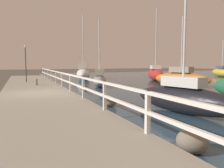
{
  "coord_description": "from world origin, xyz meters",
  "views": [
    {
      "loc": [
        -0.84,
        -12.23,
        1.91
      ],
      "look_at": [
        3.39,
        -2.23,
        0.88
      ],
      "focal_mm": 35.0,
      "sensor_mm": 36.0,
      "label": 1
    }
  ],
  "objects": [
    {
      "name": "railing",
      "position": [
        1.77,
        -0.0,
        0.99
      ],
      "size": [
        0.1,
        32.5,
        0.97
      ],
      "color": "white",
      "rests_on": "dock_walkway"
    },
    {
      "name": "sailboat_white",
      "position": [
        6.08,
        12.83,
        0.77
      ],
      "size": [
        3.11,
        5.4,
        7.62
      ],
      "rotation": [
        0.0,
        0.0,
        -0.32
      ],
      "color": "white",
      "rests_on": "water_surface"
    },
    {
      "name": "sailboat_black",
      "position": [
        4.83,
        -5.72,
        0.6
      ],
      "size": [
        2.05,
        4.58,
        5.55
      ],
      "rotation": [
        0.0,
        0.0,
        0.25
      ],
      "color": "black",
      "rests_on": "water_surface"
    },
    {
      "name": "mooring_bollard",
      "position": [
        0.22,
        4.42,
        0.58
      ],
      "size": [
        0.22,
        0.22,
        0.51
      ],
      "color": "gray",
      "rests_on": "dock_walkway"
    },
    {
      "name": "sailboat_gray",
      "position": [
        5.09,
        4.4,
        0.6
      ],
      "size": [
        2.1,
        3.34,
        5.42
      ],
      "rotation": [
        0.0,
        0.0,
        -0.35
      ],
      "color": "gray",
      "rests_on": "water_surface"
    },
    {
      "name": "boulder_near_dock",
      "position": [
        2.48,
        -8.75,
        0.26
      ],
      "size": [
        0.71,
        0.64,
        0.53
      ],
      "color": "slate",
      "rests_on": "ground"
    },
    {
      "name": "sailboat_orange",
      "position": [
        11.31,
        1.98,
        0.67
      ],
      "size": [
        3.13,
        4.99,
        5.64
      ],
      "rotation": [
        0.0,
        0.0,
        0.38
      ],
      "color": "orange",
      "rests_on": "water_surface"
    },
    {
      "name": "boulder_upstream",
      "position": [
        2.78,
        -3.45,
        0.22
      ],
      "size": [
        0.58,
        0.52,
        0.44
      ],
      "color": "slate",
      "rests_on": "ground"
    },
    {
      "name": "ground_plane",
      "position": [
        0.0,
        0.0,
        0.0
      ],
      "size": [
        120.0,
        120.0,
        0.0
      ],
      "primitive_type": "plane",
      "color": "#4C473D"
    },
    {
      "name": "dock_walkway",
      "position": [
        0.0,
        0.0,
        0.16
      ],
      "size": [
        3.75,
        36.0,
        0.33
      ],
      "color": "gray",
      "rests_on": "ground"
    },
    {
      "name": "boulder_downstream",
      "position": [
        3.58,
        3.48,
        0.15
      ],
      "size": [
        0.39,
        0.35,
        0.29
      ],
      "color": "slate",
      "rests_on": "ground"
    },
    {
      "name": "dock_lamp",
      "position": [
        -0.36,
        7.57,
        2.33
      ],
      "size": [
        0.2,
        0.2,
        3.07
      ],
      "color": "#2D2D33",
      "rests_on": "dock_walkway"
    },
    {
      "name": "sailboat_red",
      "position": [
        12.91,
        8.02,
        0.71
      ],
      "size": [
        3.48,
        5.61,
        7.78
      ],
      "rotation": [
        0.0,
        0.0,
        -0.41
      ],
      "color": "red",
      "rests_on": "water_surface"
    },
    {
      "name": "sailboat_yellow",
      "position": [
        25.7,
        10.31,
        0.66
      ],
      "size": [
        3.62,
        5.84,
        5.2
      ],
      "rotation": [
        0.0,
        0.0,
        -0.44
      ],
      "color": "gold",
      "rests_on": "water_surface"
    }
  ]
}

